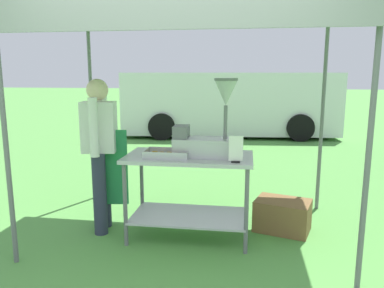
{
  "coord_description": "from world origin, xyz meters",
  "views": [
    {
      "loc": [
        0.59,
        -2.48,
        1.66
      ],
      "look_at": [
        0.03,
        1.31,
        0.94
      ],
      "focal_mm": 35.06,
      "sensor_mm": 36.0,
      "label": 1
    }
  ],
  "objects_px": {
    "vendor": "(101,148)",
    "stall_canopy": "(190,20)",
    "donut_tray": "(167,155)",
    "menu_sign": "(236,151)",
    "donut_fryer": "(207,131)",
    "donut_cart": "(189,179)",
    "van_white": "(230,103)",
    "supply_crate": "(282,215)"
  },
  "relations": [
    {
      "from": "vendor",
      "to": "stall_canopy",
      "type": "bearing_deg",
      "value": 3.51
    },
    {
      "from": "donut_tray",
      "to": "vendor",
      "type": "height_order",
      "value": "vendor"
    },
    {
      "from": "donut_tray",
      "to": "menu_sign",
      "type": "height_order",
      "value": "menu_sign"
    },
    {
      "from": "stall_canopy",
      "to": "donut_fryer",
      "type": "relative_size",
      "value": 4.09
    },
    {
      "from": "donut_cart",
      "to": "donut_tray",
      "type": "distance_m",
      "value": 0.35
    },
    {
      "from": "donut_tray",
      "to": "menu_sign",
      "type": "distance_m",
      "value": 0.69
    },
    {
      "from": "donut_tray",
      "to": "van_white",
      "type": "distance_m",
      "value": 6.85
    },
    {
      "from": "donut_tray",
      "to": "vendor",
      "type": "bearing_deg",
      "value": 168.52
    },
    {
      "from": "donut_tray",
      "to": "donut_cart",
      "type": "bearing_deg",
      "value": 28.24
    },
    {
      "from": "donut_tray",
      "to": "donut_fryer",
      "type": "bearing_deg",
      "value": 12.54
    },
    {
      "from": "donut_fryer",
      "to": "menu_sign",
      "type": "bearing_deg",
      "value": -36.69
    },
    {
      "from": "vendor",
      "to": "van_white",
      "type": "bearing_deg",
      "value": 81.39
    },
    {
      "from": "donut_tray",
      "to": "donut_fryer",
      "type": "height_order",
      "value": "donut_fryer"
    },
    {
      "from": "donut_cart",
      "to": "donut_fryer",
      "type": "bearing_deg",
      "value": -7.47
    },
    {
      "from": "stall_canopy",
      "to": "vendor",
      "type": "bearing_deg",
      "value": -176.49
    },
    {
      "from": "stall_canopy",
      "to": "donut_cart",
      "type": "bearing_deg",
      "value": -90.0
    },
    {
      "from": "stall_canopy",
      "to": "vendor",
      "type": "distance_m",
      "value": 1.57
    },
    {
      "from": "vendor",
      "to": "supply_crate",
      "type": "distance_m",
      "value": 2.06
    },
    {
      "from": "menu_sign",
      "to": "supply_crate",
      "type": "xyz_separation_m",
      "value": [
        0.5,
        0.55,
        -0.8
      ]
    },
    {
      "from": "menu_sign",
      "to": "stall_canopy",
      "type": "bearing_deg",
      "value": 144.24
    },
    {
      "from": "donut_fryer",
      "to": "van_white",
      "type": "distance_m",
      "value": 6.77
    },
    {
      "from": "donut_fryer",
      "to": "supply_crate",
      "type": "height_order",
      "value": "donut_fryer"
    },
    {
      "from": "donut_tray",
      "to": "supply_crate",
      "type": "distance_m",
      "value": 1.43
    },
    {
      "from": "menu_sign",
      "to": "donut_fryer",
      "type": "bearing_deg",
      "value": 143.31
    },
    {
      "from": "donut_cart",
      "to": "supply_crate",
      "type": "distance_m",
      "value": 1.11
    },
    {
      "from": "van_white",
      "to": "donut_tray",
      "type": "bearing_deg",
      "value": -92.31
    },
    {
      "from": "donut_fryer",
      "to": "vendor",
      "type": "relative_size",
      "value": 0.47
    },
    {
      "from": "donut_fryer",
      "to": "supply_crate",
      "type": "xyz_separation_m",
      "value": [
        0.79,
        0.33,
        -0.94
      ]
    },
    {
      "from": "donut_fryer",
      "to": "vendor",
      "type": "height_order",
      "value": "donut_fryer"
    },
    {
      "from": "donut_tray",
      "to": "supply_crate",
      "type": "xyz_separation_m",
      "value": [
        1.17,
        0.42,
        -0.72
      ]
    },
    {
      "from": "stall_canopy",
      "to": "donut_fryer",
      "type": "distance_m",
      "value": 1.08
    },
    {
      "from": "vendor",
      "to": "supply_crate",
      "type": "relative_size",
      "value": 2.48
    },
    {
      "from": "stall_canopy",
      "to": "vendor",
      "type": "relative_size",
      "value": 1.93
    },
    {
      "from": "donut_cart",
      "to": "van_white",
      "type": "xyz_separation_m",
      "value": [
        0.07,
        6.74,
        0.26
      ]
    },
    {
      "from": "stall_canopy",
      "to": "van_white",
      "type": "relative_size",
      "value": 0.54
    },
    {
      "from": "donut_fryer",
      "to": "supply_crate",
      "type": "relative_size",
      "value": 1.17
    },
    {
      "from": "supply_crate",
      "to": "van_white",
      "type": "xyz_separation_m",
      "value": [
        -0.89,
        6.43,
        0.71
      ]
    },
    {
      "from": "donut_tray",
      "to": "donut_fryer",
      "type": "distance_m",
      "value": 0.45
    },
    {
      "from": "menu_sign",
      "to": "supply_crate",
      "type": "height_order",
      "value": "menu_sign"
    },
    {
      "from": "supply_crate",
      "to": "van_white",
      "type": "height_order",
      "value": "van_white"
    },
    {
      "from": "donut_cart",
      "to": "donut_fryer",
      "type": "relative_size",
      "value": 1.66
    },
    {
      "from": "menu_sign",
      "to": "van_white",
      "type": "bearing_deg",
      "value": 93.23
    }
  ]
}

